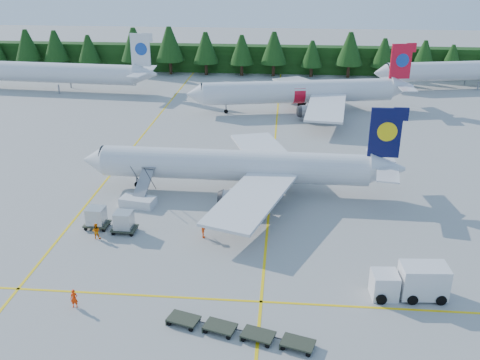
# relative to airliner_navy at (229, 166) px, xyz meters

# --- Properties ---
(ground) EXTENTS (320.00, 320.00, 0.00)m
(ground) POSITION_rel_airliner_navy_xyz_m (-1.16, -15.04, -3.12)
(ground) COLOR #A0A19B
(ground) RESTS_ON ground
(taxi_stripe_a) EXTENTS (0.25, 120.00, 0.01)m
(taxi_stripe_a) POSITION_rel_airliner_navy_xyz_m (-15.16, 4.96, -3.11)
(taxi_stripe_a) COLOR yellow
(taxi_stripe_a) RESTS_ON ground
(taxi_stripe_b) EXTENTS (0.25, 120.00, 0.01)m
(taxi_stripe_b) POSITION_rel_airliner_navy_xyz_m (4.84, 4.96, -3.11)
(taxi_stripe_b) COLOR yellow
(taxi_stripe_b) RESTS_ON ground
(taxi_stripe_cross) EXTENTS (80.00, 0.25, 0.01)m
(taxi_stripe_cross) POSITION_rel_airliner_navy_xyz_m (-1.16, -21.04, -3.11)
(taxi_stripe_cross) COLOR yellow
(taxi_stripe_cross) RESTS_ON ground
(treeline_hedge) EXTENTS (220.00, 4.00, 6.00)m
(treeline_hedge) POSITION_rel_airliner_navy_xyz_m (-1.16, 66.96, -0.12)
(treeline_hedge) COLOR black
(treeline_hedge) RESTS_ON ground
(airliner_navy) EXTENTS (35.68, 29.36, 10.38)m
(airliner_navy) POSITION_rel_airliner_navy_xyz_m (0.00, 0.00, 0.00)
(airliner_navy) COLOR silver
(airliner_navy) RESTS_ON ground
(airliner_red) EXTENTS (38.27, 31.19, 11.23)m
(airliner_red) POSITION_rel_airliner_navy_xyz_m (7.60, 34.45, 0.26)
(airliner_red) COLOR silver
(airliner_red) RESTS_ON ground
(airliner_far_left) EXTENTS (39.60, 6.50, 11.51)m
(airliner_far_left) POSITION_rel_airliner_navy_xyz_m (-40.80, 45.68, 0.49)
(airliner_far_left) COLOR silver
(airliner_far_left) RESTS_ON ground
(airliner_far_right) EXTENTS (38.10, 11.28, 11.22)m
(airliner_far_right) POSITION_rel_airliner_navy_xyz_m (40.97, 55.07, 0.40)
(airliner_far_right) COLOR silver
(airliner_far_right) RESTS_ON ground
(airstairs) EXTENTS (4.01, 5.45, 3.35)m
(airstairs) POSITION_rel_airliner_navy_xyz_m (-9.38, -4.52, -2.39)
(airstairs) COLOR silver
(airstairs) RESTS_ON ground
(service_truck) EXTENTS (6.00, 2.52, 2.83)m
(service_truck) POSITION_rel_airliner_navy_xyz_m (16.54, -19.25, -1.72)
(service_truck) COLOR white
(service_truck) RESTS_ON ground
(dolly_train) EXTENTS (11.06, 3.97, 0.13)m
(dolly_train) POSITION_rel_airliner_navy_xyz_m (3.45, -25.18, -2.69)
(dolly_train) COLOR #303325
(dolly_train) RESTS_ON ground
(uld_pair) EXTENTS (5.47, 2.63, 1.84)m
(uld_pair) POSITION_rel_airliner_navy_xyz_m (-10.68, -10.46, -1.88)
(uld_pair) COLOR #303325
(uld_pair) RESTS_ON ground
(crew_a) EXTENTS (0.61, 0.43, 1.57)m
(crew_a) POSITION_rel_airliner_navy_xyz_m (-9.57, -22.99, -2.34)
(crew_a) COLOR #FF3505
(crew_a) RESTS_ON ground
(crew_b) EXTENTS (0.82, 0.66, 1.59)m
(crew_b) POSITION_rel_airliner_navy_xyz_m (-11.52, -12.25, -2.32)
(crew_b) COLOR orange
(crew_b) RESTS_ON ground
(crew_c) EXTENTS (0.48, 0.70, 1.69)m
(crew_c) POSITION_rel_airliner_navy_xyz_m (-1.22, -11.16, -2.28)
(crew_c) COLOR #E53A04
(crew_c) RESTS_ON ground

